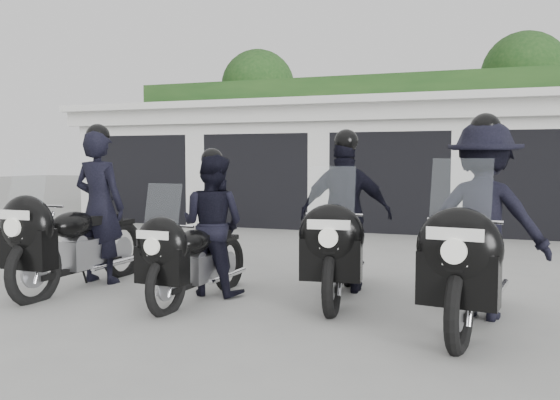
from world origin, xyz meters
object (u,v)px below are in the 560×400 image
(police_bike_a, at_px, (82,221))
(police_bike_c, at_px, (344,223))
(police_bike_b, at_px, (205,233))
(police_bike_d, at_px, (480,231))

(police_bike_a, height_order, police_bike_c, police_bike_a)
(police_bike_c, bearing_deg, police_bike_a, -174.00)
(police_bike_b, xyz_separation_m, police_bike_d, (3.03, -0.01, 0.15))
(police_bike_a, height_order, police_bike_b, police_bike_a)
(police_bike_b, xyz_separation_m, police_bike_c, (1.49, 0.67, 0.10))
(police_bike_b, distance_m, police_bike_c, 1.64)
(police_bike_b, distance_m, police_bike_d, 3.04)
(police_bike_a, distance_m, police_bike_c, 3.27)
(police_bike_a, relative_size, police_bike_c, 1.05)
(police_bike_b, height_order, police_bike_d, police_bike_d)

